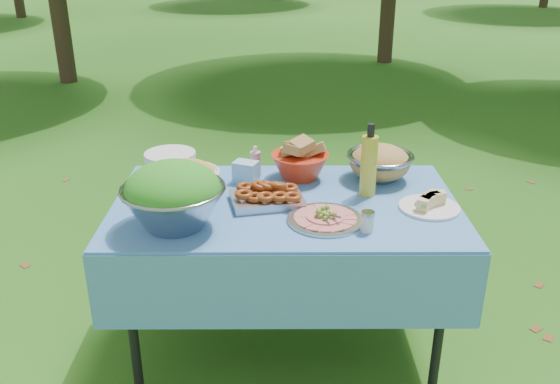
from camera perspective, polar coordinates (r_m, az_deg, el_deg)
The scene contains 14 objects.
ground at distance 2.92m, azimuth 0.49°, elevation -14.70°, with size 80.00×80.00×0.00m, color #0F3309.
picnic_table at distance 2.70m, azimuth 0.51°, elevation -8.35°, with size 1.46×0.86×0.76m, color #84D1FF.
salad_bowl at distance 2.29m, azimuth -10.25°, elevation -0.31°, with size 0.40×0.40×0.26m, color #93959A, non-canonical shape.
pasta_bowl_white at distance 2.59m, azimuth -8.91°, elevation 1.36°, with size 0.28×0.28×0.16m, color silver, non-canonical shape.
plate_stack at distance 2.82m, azimuth -10.48°, elevation 2.65°, with size 0.24×0.24×0.12m, color silver.
wipes_box at distance 2.71m, azimuth -3.30°, elevation 1.96°, with size 0.11×0.08×0.10m, color #93C8ED.
sanitizer_bottle at distance 2.77m, azimuth -2.38°, elevation 3.00°, with size 0.05×0.05×0.14m, color pink.
bread_bowl at distance 2.74m, azimuth 1.93°, elevation 3.13°, with size 0.27×0.27×0.18m, color red, non-canonical shape.
pasta_bowl_steel at distance 2.77m, azimuth 9.59°, elevation 2.88°, with size 0.30×0.30×0.16m, color #93959A, non-canonical shape.
fried_tray at distance 2.49m, azimuth -1.28°, elevation -0.35°, with size 0.30×0.21×0.07m, color #AEADB2.
charcuterie_platter at distance 2.35m, azimuth 4.38°, elevation -2.01°, with size 0.31×0.31×0.07m, color #B2B5B9.
oil_bottle at distance 2.56m, azimuth 8.57°, elevation 3.08°, with size 0.07×0.07×0.32m, color gold.
cheese_plate at distance 2.52m, azimuth 14.22°, elevation -0.85°, with size 0.25×0.25×0.07m, color silver.
shaker at distance 2.28m, azimuth 8.42°, elevation -2.82°, with size 0.05×0.05×0.08m, color silver.
Camera 1 is at (-0.03, -2.29, 1.81)m, focal length 38.00 mm.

